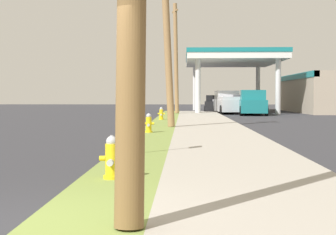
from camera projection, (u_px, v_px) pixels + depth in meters
grass_verge at (83, 231)px, 5.37m from camera, size 1.40×80.00×0.12m
sidewalk_slab at (294, 233)px, 5.29m from camera, size 3.20×80.00×0.12m
fire_hydrant_nearest at (112, 160)px, 8.36m from camera, size 0.42×0.38×0.74m
fire_hydrant_second at (149, 124)px, 18.85m from camera, size 0.42×0.38×0.74m
fire_hydrant_third at (161, 114)px, 28.95m from camera, size 0.42×0.37×0.74m
utility_pole_midground at (167, 35)px, 22.26m from camera, size 1.23×0.94×8.22m
utility_pole_background at (176, 57)px, 39.48m from camera, size 0.64×1.49×8.88m
street_sign_post at (138, 92)px, 12.00m from camera, size 0.05×0.36×2.12m
gas_station_canopy at (308, 86)px, 45.45m from camera, size 16.78×14.25×5.41m
car_black_by_near_pump at (215, 104)px, 45.77m from camera, size 2.17×4.60×1.57m
truck_teal_at_forecourt at (252, 103)px, 38.97m from camera, size 2.45×5.52×1.97m
truck_silver_on_apron at (228, 103)px, 41.79m from camera, size 2.55×5.55×1.97m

